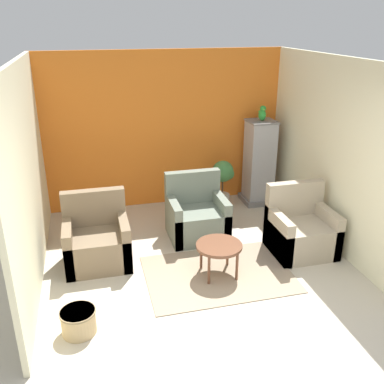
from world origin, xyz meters
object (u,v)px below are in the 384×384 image
wicker_basket (78,321)px  coffee_table (219,248)px  potted_plant (222,177)px  armchair_left (97,242)px  parrot (262,114)px  armchair_middle (197,217)px  birdcage (259,163)px  armchair_right (301,231)px

wicker_basket → coffee_table: bearing=21.4°
coffee_table → wicker_basket: 1.92m
coffee_table → potted_plant: size_ratio=0.70×
coffee_table → armchair_left: bearing=155.1°
coffee_table → parrot: size_ratio=2.26×
coffee_table → wicker_basket: (-1.77, -0.69, -0.25)m
parrot → wicker_basket: (-3.18, -2.83, -1.46)m
wicker_basket → armchair_left: bearing=79.1°
armchair_middle → birdcage: bearing=35.9°
coffee_table → potted_plant: 2.20m
birdcage → parrot: bearing=90.0°
wicker_basket → parrot: bearing=41.7°
coffee_table → armchair_right: armchair_right is taller
armchair_left → potted_plant: 2.62m
potted_plant → wicker_basket: potted_plant is taller
armchair_left → armchair_middle: bearing=15.7°
parrot → wicker_basket: size_ratio=0.69×
armchair_middle → birdcage: size_ratio=0.64×
parrot → armchair_right: bearing=-93.2°
coffee_table → parrot: bearing=56.6°
birdcage → wicker_basket: (-3.18, -2.83, -0.58)m
armchair_left → armchair_right: bearing=-7.9°
coffee_table → parrot: 2.84m
birdcage → armchair_right: bearing=-93.2°
coffee_table → armchair_left: (-1.50, 0.70, -0.08)m
parrot → potted_plant: 1.27m
birdcage → potted_plant: bearing=-175.1°
armchair_right → parrot: 2.25m
coffee_table → armchair_right: bearing=13.1°
armchair_left → armchair_right: same height
armchair_left → wicker_basket: 1.42m
armchair_left → potted_plant: size_ratio=1.14×
potted_plant → armchair_middle: bearing=-126.6°
armchair_middle → potted_plant: size_ratio=1.14×
armchair_middle → parrot: (1.41, 1.02, 1.30)m
coffee_table → armchair_middle: armchair_middle is taller
birdcage → parrot: parrot is taller
birdcage → wicker_basket: size_ratio=3.92×
armchair_right → wicker_basket: size_ratio=2.53×
birdcage → armchair_left: bearing=-153.7°
armchair_right → wicker_basket: (-3.08, -1.00, -0.17)m
birdcage → potted_plant: 0.72m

